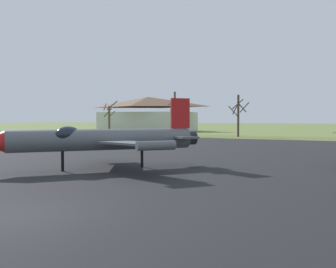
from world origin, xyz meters
TOP-DOWN VIEW (x-y plane):
  - ground_plane at (0.00, 0.00)m, footprint 600.00×600.00m
  - asphalt_apron at (0.00, 18.55)m, footprint 99.47×61.83m
  - grass_verge_strip at (0.00, 55.46)m, footprint 159.47×12.00m
  - jet_fighter_front_right at (-5.08, 10.02)m, footprint 10.16×11.23m
  - bare_tree_far_left at (-43.10, 60.66)m, footprint 2.68×2.86m
  - bare_tree_left_of_center at (-24.08, 54.82)m, footprint 2.70×2.71m
  - bare_tree_center at (-12.68, 56.12)m, footprint 3.40×3.42m
  - visitor_building at (-45.81, 80.59)m, footprint 25.63×16.80m

SIDE VIEW (x-z plane):
  - ground_plane at x=0.00m, z-range 0.00..0.00m
  - asphalt_apron at x=0.00m, z-range 0.00..0.05m
  - grass_verge_strip at x=0.00m, z-range 0.00..0.06m
  - jet_fighter_front_right at x=-5.08m, z-range -0.34..3.97m
  - bare_tree_far_left at x=-43.10m, z-range 0.05..7.06m
  - bare_tree_center at x=-12.68m, z-range 0.39..7.46m
  - bare_tree_left_of_center at x=-24.08m, z-range 0.25..8.16m
  - visitor_building at x=-45.81m, z-range -0.08..8.77m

